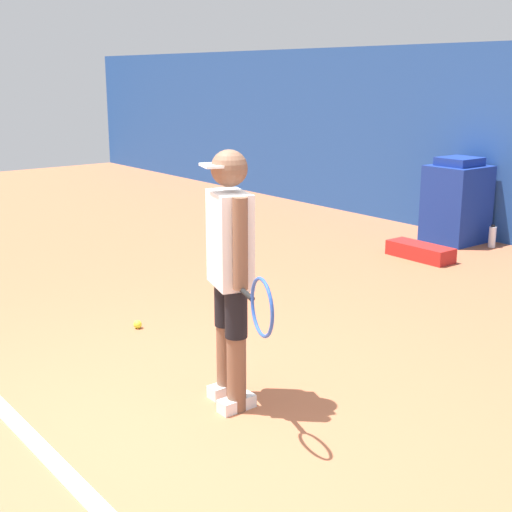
{
  "coord_description": "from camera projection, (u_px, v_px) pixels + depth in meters",
  "views": [
    {
      "loc": [
        3.23,
        -1.88,
        2.03
      ],
      "look_at": [
        -0.14,
        0.77,
        0.93
      ],
      "focal_mm": 50.0,
      "sensor_mm": 36.0,
      "label": 1
    }
  ],
  "objects": [
    {
      "name": "tennis_ball",
      "position": [
        138.0,
        324.0,
        5.83
      ],
      "size": [
        0.07,
        0.07,
        0.07
      ],
      "color": "#D1E533",
      "rests_on": "ground_plane"
    },
    {
      "name": "water_bottle",
      "position": [
        492.0,
        237.0,
        8.54
      ],
      "size": [
        0.08,
        0.08,
        0.27
      ],
      "color": "white",
      "rests_on": "ground_plane"
    },
    {
      "name": "ground_plane",
      "position": [
        165.0,
        438.0,
        4.09
      ],
      "size": [
        24.0,
        24.0,
        0.0
      ],
      "primitive_type": "plane",
      "color": "#B76642"
    },
    {
      "name": "tennis_player",
      "position": [
        231.0,
        268.0,
        4.3
      ],
      "size": [
        0.92,
        0.4,
        1.6
      ],
      "rotation": [
        0.0,
        0.0,
        -0.32
      ],
      "color": "brown",
      "rests_on": "ground_plane"
    },
    {
      "name": "equipment_bag",
      "position": [
        420.0,
        251.0,
        8.02
      ],
      "size": [
        0.78,
        0.29,
        0.17
      ],
      "color": "#B2231E",
      "rests_on": "ground_plane"
    },
    {
      "name": "court_baseline",
      "position": [
        65.0,
        473.0,
        3.72
      ],
      "size": [
        21.6,
        0.1,
        0.01
      ],
      "color": "white",
      "rests_on": "ground_plane"
    },
    {
      "name": "covered_chair",
      "position": [
        457.0,
        202.0,
        8.74
      ],
      "size": [
        0.61,
        0.66,
        1.04
      ],
      "color": "navy",
      "rests_on": "ground_plane"
    }
  ]
}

